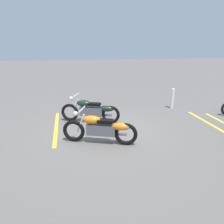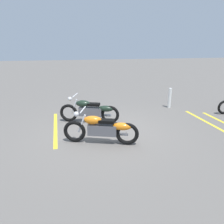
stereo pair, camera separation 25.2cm
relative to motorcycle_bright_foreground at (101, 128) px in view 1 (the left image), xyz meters
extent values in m
plane|color=#66605B|center=(0.17, 0.91, -0.46)|extent=(60.00, 60.00, 0.00)
torus|color=black|center=(-0.80, 0.25, -0.13)|extent=(0.67, 0.31, 0.67)
torus|color=black|center=(0.69, -0.22, -0.13)|extent=(0.67, 0.31, 0.67)
cube|color=#59595E|center=(-0.01, 0.00, -0.04)|extent=(0.87, 0.46, 0.32)
ellipsoid|color=orange|center=(-0.27, 0.08, 0.26)|extent=(0.58, 0.42, 0.24)
ellipsoid|color=orange|center=(0.54, -0.17, 0.10)|extent=(0.61, 0.40, 0.22)
cube|color=black|center=(0.12, -0.04, 0.24)|extent=(0.49, 0.36, 0.09)
cylinder|color=silver|center=(-0.58, 0.18, 0.13)|extent=(0.27, 0.13, 0.56)
cylinder|color=silver|center=(-0.53, 0.16, 0.56)|extent=(0.22, 0.60, 0.04)
sphere|color=silver|center=(-0.72, 0.23, 0.42)|extent=(0.15, 0.15, 0.15)
cylinder|color=silver|center=(0.42, 0.01, -0.20)|extent=(0.69, 0.30, 0.09)
torus|color=black|center=(-0.97, 2.06, -0.13)|extent=(0.67, 0.32, 0.67)
torus|color=black|center=(0.51, 1.56, -0.13)|extent=(0.67, 0.32, 0.67)
cube|color=#59595E|center=(-0.18, 1.80, -0.04)|extent=(0.87, 0.47, 0.32)
ellipsoid|color=black|center=(-0.44, 1.88, 0.26)|extent=(0.58, 0.43, 0.24)
ellipsoid|color=black|center=(0.36, 1.62, 0.10)|extent=(0.61, 0.40, 0.22)
cube|color=black|center=(-0.06, 1.75, 0.24)|extent=(0.49, 0.37, 0.09)
cylinder|color=silver|center=(-0.75, 1.99, 0.13)|extent=(0.27, 0.14, 0.56)
cylinder|color=silver|center=(-0.70, 1.97, 0.56)|extent=(0.23, 0.60, 0.04)
sphere|color=silver|center=(-0.89, 2.03, 0.42)|extent=(0.15, 0.15, 0.15)
cylinder|color=silver|center=(0.24, 1.80, -0.20)|extent=(0.69, 0.31, 0.09)
cylinder|color=white|center=(3.50, 3.02, -0.01)|extent=(0.14, 0.14, 0.90)
cube|color=yellow|center=(-1.44, 1.46, -0.46)|extent=(0.29, 3.20, 0.01)
cube|color=yellow|center=(4.10, 0.77, -0.46)|extent=(0.29, 3.20, 0.01)
camera|label=1|loc=(-0.57, -5.82, 2.41)|focal=34.76mm
camera|label=2|loc=(-0.82, -5.78, 2.41)|focal=34.76mm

